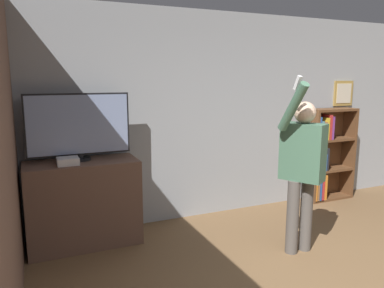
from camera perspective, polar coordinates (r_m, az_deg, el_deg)
wall_back at (r=5.07m, az=3.98°, el=4.37°), size 6.96×0.09×2.70m
wall_side_brick at (r=2.99m, az=-26.68°, el=-0.65°), size 0.06×4.59×2.70m
tv_ledge at (r=4.38m, az=-16.19°, el=-8.64°), size 1.20×0.55×0.95m
television at (r=4.26m, az=-16.87°, el=2.65°), size 1.10×0.22×0.74m
game_console at (r=4.13m, az=-18.39°, el=-2.50°), size 0.22×0.20×0.08m
bookshelf at (r=6.04m, az=19.67°, el=-1.54°), size 0.78×0.28×1.40m
person at (r=4.05m, az=16.49°, el=-2.79°), size 0.58×0.55×1.87m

